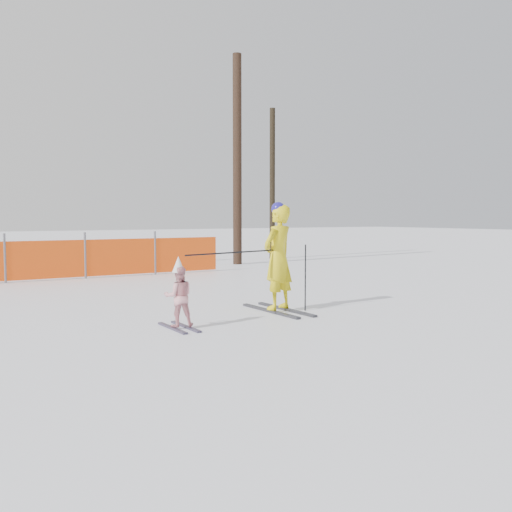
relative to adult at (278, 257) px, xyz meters
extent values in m
plane|color=white|center=(-0.47, -0.53, -0.96)|extent=(120.00, 120.00, 0.00)
cube|color=black|center=(-0.17, 0.00, -0.94)|extent=(0.09, 1.71, 0.04)
cube|color=black|center=(0.17, 0.00, -0.94)|extent=(0.09, 1.71, 0.04)
imported|color=yellow|center=(0.00, 0.00, 0.00)|extent=(0.78, 0.65, 1.84)
sphere|color=navy|center=(0.00, 0.00, 0.85)|extent=(0.24, 0.24, 0.24)
cube|color=black|center=(-2.23, -0.49, -0.95)|extent=(0.09, 0.95, 0.03)
cube|color=black|center=(-2.01, -0.49, -0.95)|extent=(0.09, 0.95, 0.03)
imported|color=pink|center=(-2.12, -0.49, -0.48)|extent=(0.52, 0.45, 0.91)
cone|color=white|center=(-2.12, -0.49, 0.00)|extent=(0.19, 0.19, 0.24)
cylinder|color=black|center=(0.45, -0.20, -0.37)|extent=(0.02, 0.02, 1.18)
cylinder|color=black|center=(-1.06, -0.24, 0.13)|extent=(1.89, 0.45, 0.02)
cylinder|color=#595960|center=(-3.42, 7.15, -0.34)|extent=(0.06, 0.06, 1.25)
cylinder|color=#595960|center=(-1.42, 7.15, -0.34)|extent=(0.06, 0.06, 1.25)
cylinder|color=#595960|center=(0.58, 7.15, -0.34)|extent=(0.06, 0.06, 1.25)
cylinder|color=black|center=(4.39, 8.99, 2.66)|extent=(0.31, 0.31, 7.24)
cylinder|color=black|center=(6.90, 10.57, 1.99)|extent=(0.21, 0.21, 5.90)
camera|label=1|loc=(-5.62, -8.26, 0.72)|focal=40.00mm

